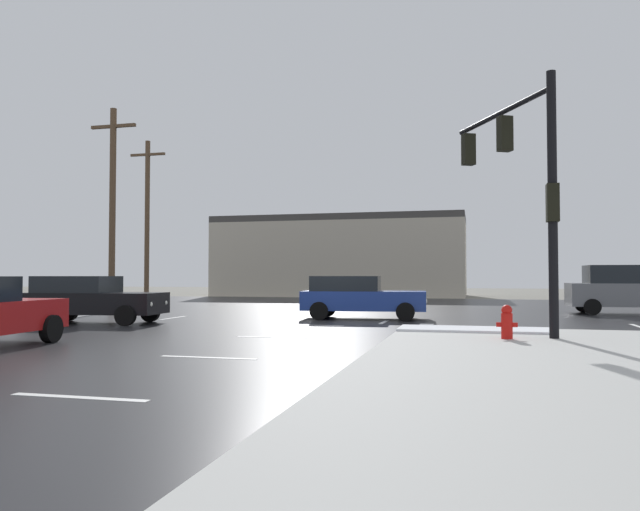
{
  "coord_description": "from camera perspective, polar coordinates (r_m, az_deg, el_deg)",
  "views": [
    {
      "loc": [
        5.02,
        -21.01,
        1.61
      ],
      "look_at": [
        -1.46,
        4.61,
        2.49
      ],
      "focal_mm": 34.28,
      "sensor_mm": 36.0,
      "label": 1
    }
  ],
  "objects": [
    {
      "name": "snow_strip_curbside",
      "position": [
        17.07,
        14.18,
        -6.69
      ],
      "size": [
        4.0,
        1.6,
        0.06
      ],
      "primitive_type": "cube",
      "color": "white",
      "rests_on": "sidewalk_corner"
    },
    {
      "name": "road_asphalt",
      "position": [
        21.66,
        0.76,
        -6.14
      ],
      "size": [
        44.0,
        44.0,
        0.02
      ],
      "primitive_type": "cube",
      "color": "#232326",
      "rests_on": "ground_plane"
    },
    {
      "name": "strip_building_background",
      "position": [
        49.3,
        2.0,
        -0.12
      ],
      "size": [
        19.56,
        8.0,
        6.29
      ],
      "color": "#BCB29E",
      "rests_on": "ground_plane"
    },
    {
      "name": "sedan_blue",
      "position": [
        22.59,
        3.68,
        -3.82
      ],
      "size": [
        4.64,
        2.31,
        1.58
      ],
      "rotation": [
        0.0,
        0.0,
        0.08
      ],
      "color": "navy",
      "rests_on": "road_asphalt"
    },
    {
      "name": "fire_hydrant",
      "position": [
        14.96,
        17.04,
        -5.94
      ],
      "size": [
        0.48,
        0.26,
        0.79
      ],
      "color": "red",
      "rests_on": "sidewalk_corner"
    },
    {
      "name": "sedan_black",
      "position": [
        21.92,
        -20.62,
        -3.76
      ],
      "size": [
        4.65,
        2.33,
        1.58
      ],
      "rotation": [
        0.0,
        0.0,
        0.09
      ],
      "color": "black",
      "rests_on": "road_asphalt"
    },
    {
      "name": "utility_pole_far",
      "position": [
        28.81,
        -18.8,
        4.48
      ],
      "size": [
        2.2,
        0.28,
        9.11
      ],
      "color": "brown",
      "rests_on": "ground_plane"
    },
    {
      "name": "utility_pole_distant",
      "position": [
        37.12,
        -15.83,
        3.37
      ],
      "size": [
        2.2,
        0.28,
        9.52
      ],
      "color": "brown",
      "rests_on": "ground_plane"
    },
    {
      "name": "suv_grey",
      "position": [
        28.4,
        26.93,
        -2.75
      ],
      "size": [
        4.87,
        2.25,
        2.03
      ],
      "rotation": [
        0.0,
        0.0,
        0.02
      ],
      "color": "slate",
      "rests_on": "road_asphalt"
    },
    {
      "name": "lane_markings",
      "position": [
        20.06,
        3.21,
        -6.44
      ],
      "size": [
        36.15,
        36.15,
        0.01
      ],
      "color": "silver",
      "rests_on": "road_asphalt"
    },
    {
      "name": "ground_plane",
      "position": [
        21.66,
        0.76,
        -6.17
      ],
      "size": [
        120.0,
        120.0,
        0.0
      ],
      "primitive_type": "plane",
      "color": "slate"
    },
    {
      "name": "traffic_signal_mast",
      "position": [
        16.71,
        18.4,
        7.58
      ],
      "size": [
        2.37,
        4.41,
        6.36
      ],
      "rotation": [
        0.0,
        0.0,
        2.05
      ],
      "color": "black",
      "rests_on": "sidewalk_corner"
    }
  ]
}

